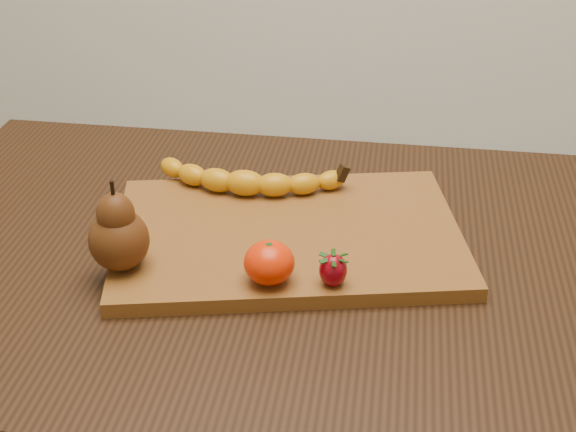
# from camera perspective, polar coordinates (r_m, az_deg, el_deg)

# --- Properties ---
(table) EXTENTS (1.00, 0.70, 0.76)m
(table) POSITION_cam_1_polar(r_m,az_deg,el_deg) (1.10, -2.40, -6.67)
(table) COLOR black
(table) RESTS_ON ground
(cutting_board) EXTENTS (0.50, 0.39, 0.02)m
(cutting_board) POSITION_cam_1_polar(r_m,az_deg,el_deg) (1.06, -0.00, -1.40)
(cutting_board) COLOR brown
(cutting_board) RESTS_ON table
(banana) EXTENTS (0.24, 0.07, 0.04)m
(banana) POSITION_cam_1_polar(r_m,az_deg,el_deg) (1.13, -3.08, 2.36)
(banana) COLOR orange
(banana) RESTS_ON cutting_board
(pear) EXTENTS (0.09, 0.09, 0.11)m
(pear) POSITION_cam_1_polar(r_m,az_deg,el_deg) (0.97, -12.06, -0.65)
(pear) COLOR #4F270C
(pear) RESTS_ON cutting_board
(mandarin) EXTENTS (0.06, 0.06, 0.05)m
(mandarin) POSITION_cam_1_polar(r_m,az_deg,el_deg) (0.94, -1.35, -3.33)
(mandarin) COLOR red
(mandarin) RESTS_ON cutting_board
(strawberry) EXTENTS (0.04, 0.04, 0.04)m
(strawberry) POSITION_cam_1_polar(r_m,az_deg,el_deg) (0.94, 3.23, -3.78)
(strawberry) COLOR maroon
(strawberry) RESTS_ON cutting_board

